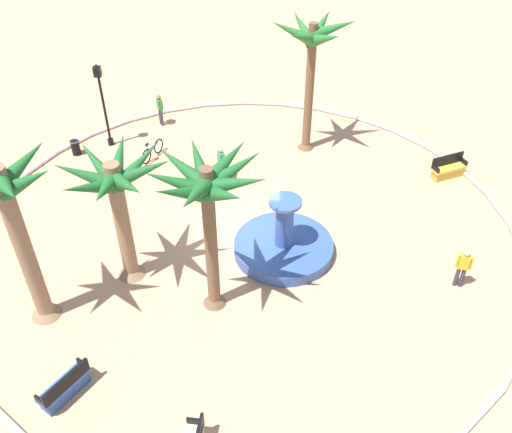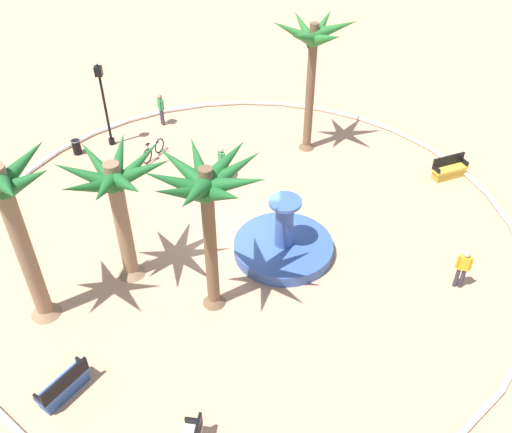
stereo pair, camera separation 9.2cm
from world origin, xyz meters
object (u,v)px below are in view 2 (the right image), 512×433
at_px(palm_tree_by_curb, 207,195).
at_px(person_pedestrian_stroll, 222,162).
at_px(person_cyclist_photo, 463,267).
at_px(bicycle_red_frame, 153,151).
at_px(palm_tree_far_side, 313,50).
at_px(bench_north, 449,170).
at_px(palm_tree_near_fountain, 116,191).
at_px(palm_tree_mid_plaza, 11,214).
at_px(person_cyclist_helmet, 161,108).
at_px(lamppost, 104,99).
at_px(fountain, 283,245).
at_px(trash_bin, 77,146).
at_px(bench_east, 64,387).

relative_size(palm_tree_by_curb, person_pedestrian_stroll, 3.52).
height_order(person_cyclist_photo, person_pedestrian_stroll, person_cyclist_photo).
height_order(palm_tree_by_curb, bicycle_red_frame, palm_tree_by_curb).
bearing_deg(bicycle_red_frame, palm_tree_by_curb, 109.08).
relative_size(palm_tree_far_side, bicycle_red_frame, 4.01).
xyz_separation_m(palm_tree_far_side, bicycle_red_frame, (7.19, 0.73, -4.43)).
bearing_deg(bench_north, palm_tree_near_fountain, 23.81).
relative_size(palm_tree_mid_plaza, bicycle_red_frame, 3.93).
bearing_deg(person_cyclist_helmet, bench_north, 159.35).
distance_m(palm_tree_far_side, lamppost, 9.68).
bearing_deg(fountain, palm_tree_far_side, -101.91).
xyz_separation_m(palm_tree_mid_plaza, lamppost, (-0.25, -10.72, -1.86)).
bearing_deg(fountain, trash_bin, -37.22).
height_order(palm_tree_near_fountain, lamppost, palm_tree_near_fountain).
xyz_separation_m(fountain, person_cyclist_helmet, (5.57, -9.73, 0.59)).
distance_m(palm_tree_mid_plaza, bench_east, 5.17).
relative_size(palm_tree_by_curb, bench_north, 3.44).
bearing_deg(bench_north, lamppost, -11.35).
height_order(trash_bin, person_cyclist_photo, person_cyclist_photo).
relative_size(palm_tree_mid_plaza, person_cyclist_helmet, 3.72).
bearing_deg(person_cyclist_photo, palm_tree_near_fountain, -4.35).
bearing_deg(palm_tree_mid_plaza, fountain, -160.47).
bearing_deg(person_pedestrian_stroll, palm_tree_near_fountain, 62.04).
bearing_deg(bicycle_red_frame, trash_bin, -6.67).
xyz_separation_m(palm_tree_mid_plaza, trash_bin, (1.20, -9.90, -3.88)).
bearing_deg(palm_tree_near_fountain, bicycle_red_frame, -88.97).
relative_size(palm_tree_near_fountain, palm_tree_far_side, 0.79).
bearing_deg(palm_tree_by_curb, bench_east, 39.71).
height_order(palm_tree_mid_plaza, lamppost, palm_tree_mid_plaza).
distance_m(palm_tree_near_fountain, lamppost, 9.26).
relative_size(palm_tree_near_fountain, trash_bin, 6.81).
relative_size(palm_tree_near_fountain, person_cyclist_helmet, 3.02).
height_order(bench_east, person_pedestrian_stroll, person_pedestrian_stroll).
xyz_separation_m(trash_bin, person_cyclist_photo, (-15.26, 8.93, 0.53)).
relative_size(lamppost, person_cyclist_photo, 2.51).
bearing_deg(bench_east, palm_tree_by_curb, -140.29).
distance_m(palm_tree_by_curb, person_cyclist_helmet, 13.09).
bearing_deg(bench_north, bicycle_red_frame, -7.95).
bearing_deg(palm_tree_far_side, person_pedestrian_stroll, 32.62).
xyz_separation_m(bicycle_red_frame, person_pedestrian_stroll, (-3.23, 1.80, 0.53)).
xyz_separation_m(bench_north, bicycle_red_frame, (13.24, -1.85, 0.04)).
relative_size(person_cyclist_photo, person_pedestrian_stroll, 1.00).
bearing_deg(person_cyclist_photo, lamppost, -35.23).
relative_size(palm_tree_far_side, bench_north, 3.75).
relative_size(palm_tree_near_fountain, bicycle_red_frame, 3.18).
height_order(bench_east, lamppost, lamppost).
distance_m(palm_tree_near_fountain, palm_tree_far_side, 10.99).
xyz_separation_m(palm_tree_near_fountain, palm_tree_mid_plaza, (2.57, 1.85, 0.60)).
xyz_separation_m(palm_tree_near_fountain, bench_north, (-13.10, -5.78, -3.32)).
height_order(bench_east, bench_north, same).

